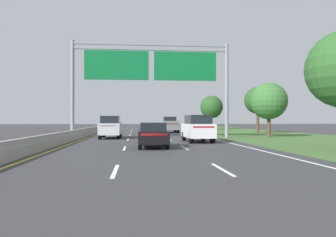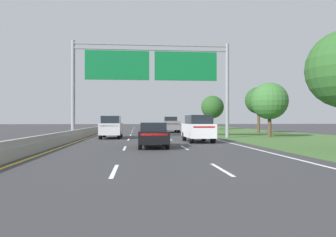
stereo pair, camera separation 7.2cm
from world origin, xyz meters
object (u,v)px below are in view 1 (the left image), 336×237
(car_white_right_lane_suv, at_px, (197,128))
(roadside_tree_distant, at_px, (212,107))
(overhead_sign_gantry, at_px, (151,70))
(roadside_tree_mid, at_px, (269,101))
(roadside_tree_far, at_px, (258,101))
(car_silver_left_lane_suv, at_px, (111,127))
(car_black_centre_lane_sedan, at_px, (153,134))
(pickup_truck_grey, at_px, (170,125))

(car_white_right_lane_suv, height_order, roadside_tree_distant, roadside_tree_distant)
(overhead_sign_gantry, bearing_deg, roadside_tree_mid, 3.46)
(roadside_tree_far, bearing_deg, roadside_tree_mid, -105.18)
(overhead_sign_gantry, relative_size, roadside_tree_mid, 2.74)
(car_silver_left_lane_suv, xyz_separation_m, roadside_tree_mid, (15.70, 0.45, 2.54))
(car_black_centre_lane_sedan, height_order, roadside_tree_distant, roadside_tree_distant)
(car_silver_left_lane_suv, bearing_deg, roadside_tree_mid, -87.88)
(car_black_centre_lane_sedan, height_order, roadside_tree_far, roadside_tree_far)
(car_white_right_lane_suv, relative_size, roadside_tree_mid, 0.86)
(pickup_truck_grey, xyz_separation_m, roadside_tree_mid, (8.58, -13.59, 2.56))
(overhead_sign_gantry, distance_m, car_black_centre_lane_sedan, 11.90)
(car_silver_left_lane_suv, xyz_separation_m, roadside_tree_far, (18.55, 10.95, 3.23))
(roadside_tree_mid, bearing_deg, overhead_sign_gantry, -176.54)
(pickup_truck_grey, distance_m, car_black_centre_lane_sedan, 25.02)
(overhead_sign_gantry, distance_m, pickup_truck_grey, 15.65)
(car_silver_left_lane_suv, distance_m, car_black_centre_lane_sedan, 11.24)
(car_black_centre_lane_sedan, distance_m, roadside_tree_distant, 40.67)
(roadside_tree_mid, relative_size, roadside_tree_far, 0.89)
(car_silver_left_lane_suv, bearing_deg, car_black_centre_lane_sedan, -161.74)
(roadside_tree_mid, bearing_deg, roadside_tree_distant, 88.95)
(overhead_sign_gantry, distance_m, car_white_right_lane_suv, 8.51)
(car_white_right_lane_suv, bearing_deg, roadside_tree_distant, -15.91)
(car_black_centre_lane_sedan, distance_m, roadside_tree_far, 26.64)
(overhead_sign_gantry, bearing_deg, car_white_right_lane_suv, -58.90)
(roadside_tree_mid, bearing_deg, car_black_centre_lane_sedan, -137.73)
(pickup_truck_grey, height_order, car_silver_left_lane_suv, pickup_truck_grey)
(overhead_sign_gantry, xyz_separation_m, roadside_tree_far, (14.72, 11.21, -2.18))
(roadside_tree_far, xyz_separation_m, roadside_tree_distant, (-2.35, 16.82, -0.21))
(car_black_centre_lane_sedan, bearing_deg, roadside_tree_far, -34.33)
(pickup_truck_grey, distance_m, roadside_tree_distant, 16.74)
(roadside_tree_mid, xyz_separation_m, roadside_tree_far, (2.85, 10.50, 0.69))
(pickup_truck_grey, distance_m, roadside_tree_far, 12.28)
(overhead_sign_gantry, xyz_separation_m, car_silver_left_lane_suv, (-3.83, 0.27, -5.42))
(car_silver_left_lane_suv, height_order, car_white_right_lane_suv, same)
(overhead_sign_gantry, xyz_separation_m, car_black_centre_lane_sedan, (-0.40, -10.44, -5.70))
(car_black_centre_lane_sedan, bearing_deg, car_silver_left_lane_suv, 18.38)
(pickup_truck_grey, relative_size, car_white_right_lane_suv, 1.14)
(car_silver_left_lane_suv, bearing_deg, pickup_truck_grey, -26.44)
(car_white_right_lane_suv, distance_m, roadside_tree_far, 20.55)
(overhead_sign_gantry, xyz_separation_m, roadside_tree_distant, (12.37, 28.03, -2.39))
(car_white_right_lane_suv, distance_m, roadside_tree_mid, 10.89)
(roadside_tree_mid, distance_m, roadside_tree_distant, 27.32)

